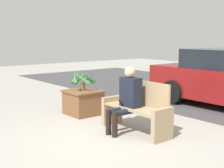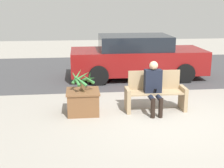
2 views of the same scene
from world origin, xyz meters
The scene contains 5 objects.
ground_plane centered at (0.00, 0.00, 0.00)m, with size 30.00×30.00×0.00m, color #9E998E.
bench centered at (-0.10, 0.73, 0.44)m, with size 1.48×0.48×0.96m.
person_seated centered at (-0.19, 0.55, 0.69)m, with size 0.41×0.62×1.24m.
planter_box centered at (-1.87, 0.67, 0.30)m, with size 0.78×0.75×0.56m.
potted_plant centered at (-1.86, 0.68, 0.85)m, with size 0.61×0.62×0.50m.
Camera 1 is at (4.10, -3.23, 1.78)m, focal length 50.00 mm.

